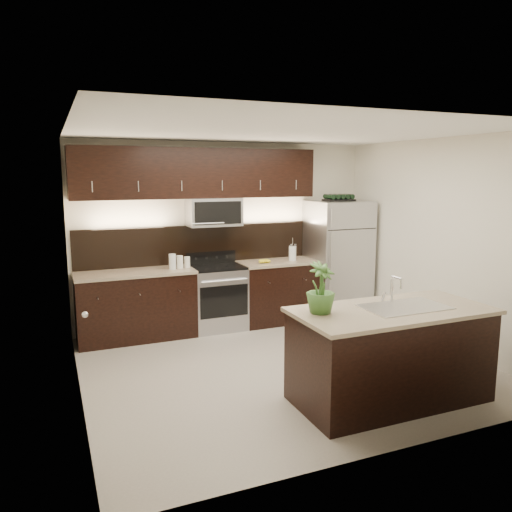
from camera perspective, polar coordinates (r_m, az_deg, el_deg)
The scene contains 12 objects.
ground at distance 6.04m, azimuth 3.08°, elevation -12.44°, with size 4.50×4.50×0.00m, color gray.
room_walls at distance 5.55m, azimuth 2.37°, elevation 3.72°, with size 4.52×4.02×2.71m.
counter_run at distance 7.24m, azimuth -6.00°, elevation -4.84°, with size 3.51×0.65×0.94m.
upper_fixtures at distance 7.17m, azimuth -6.37°, elevation 8.50°, with size 3.49×0.40×1.66m.
island at distance 5.21m, azimuth 15.09°, elevation -10.81°, with size 1.96×0.96×0.94m.
sink_faucet at distance 5.17m, azimuth 16.57°, elevation -5.43°, with size 0.84×0.50×0.28m.
refrigerator at distance 7.98m, azimuth 9.26°, elevation -0.33°, with size 0.88×0.79×1.82m, color #B2B2B7.
wine_rack at distance 7.88m, azimuth 9.45°, elevation 6.58°, with size 0.45×0.28×0.11m.
plant at distance 4.73m, azimuth 7.41°, elevation -3.62°, with size 0.27×0.27×0.49m, color #366026.
canisters at distance 7.00m, azimuth -8.90°, elevation -0.66°, with size 0.31×0.15×0.21m.
french_press at distance 7.58m, azimuth 4.19°, elevation 0.43°, with size 0.12×0.12×0.34m.
bananas at distance 7.35m, azimuth 0.53°, elevation -0.60°, with size 0.19×0.14×0.06m, color gold.
Camera 1 is at (-2.45, -5.04, 2.24)m, focal length 35.00 mm.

